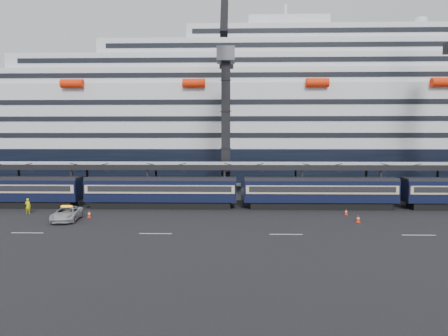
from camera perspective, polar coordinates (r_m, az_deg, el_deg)
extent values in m
plane|color=black|center=(45.10, 26.25, -7.43)|extent=(260.00, 260.00, 0.00)
cube|color=beige|center=(41.78, -26.28, -8.30)|extent=(3.00, 0.15, 0.02)
cube|color=beige|center=(37.80, -9.74, -9.21)|extent=(3.00, 0.15, 0.02)
cube|color=beige|center=(37.41, 8.86, -9.34)|extent=(3.00, 0.15, 0.02)
cube|color=beige|center=(40.72, 26.05, -8.61)|extent=(3.00, 0.15, 0.02)
cube|color=black|center=(58.56, -28.61, -4.50)|extent=(17.48, 2.40, 0.90)
cube|color=black|center=(58.34, -28.67, -2.75)|extent=(19.00, 2.80, 2.70)
cube|color=#C8B38D|center=(58.30, -28.68, -2.46)|extent=(18.62, 2.92, 1.05)
cube|color=black|center=(58.30, -28.68, -2.41)|extent=(17.86, 2.98, 0.70)
cube|color=black|center=(58.19, -28.71, -1.29)|extent=(19.00, 2.50, 0.35)
cube|color=black|center=(51.58, -8.91, -5.15)|extent=(17.48, 2.40, 0.90)
cube|color=black|center=(51.33, -8.93, -3.17)|extent=(19.00, 2.80, 2.70)
cube|color=#C8B38D|center=(51.29, -8.94, -2.84)|extent=(18.62, 2.92, 1.05)
cube|color=black|center=(51.28, -8.94, -2.78)|extent=(17.86, 2.98, 0.70)
cube|color=black|center=(51.16, -8.95, -1.50)|extent=(19.00, 2.50, 0.35)
cube|color=black|center=(51.88, 13.47, -5.16)|extent=(17.48, 2.40, 0.90)
cube|color=black|center=(51.63, 13.50, -3.19)|extent=(19.00, 2.80, 2.70)
cube|color=#C8B38D|center=(51.59, 13.51, -2.86)|extent=(18.62, 2.92, 1.05)
cube|color=black|center=(51.59, 13.51, -2.80)|extent=(17.86, 2.98, 0.70)
cube|color=black|center=(51.46, 13.53, -1.53)|extent=(19.00, 2.50, 0.35)
cube|color=#9D9FA5|center=(57.35, 20.56, 0.53)|extent=(130.00, 6.00, 0.25)
cube|color=black|center=(54.54, 21.58, 0.03)|extent=(130.00, 0.25, 0.70)
cube|color=black|center=(60.20, 19.62, 0.42)|extent=(130.00, 0.25, 0.70)
cube|color=black|center=(65.16, -27.21, -1.65)|extent=(0.25, 0.25, 5.40)
cube|color=black|center=(55.82, -20.93, -2.35)|extent=(0.25, 0.25, 5.40)
cube|color=black|center=(61.00, -18.93, -1.78)|extent=(0.25, 0.25, 5.40)
cube|color=black|center=(52.83, -10.84, -2.50)|extent=(0.25, 0.25, 5.40)
cube|color=black|center=(58.28, -9.67, -1.88)|extent=(0.25, 0.25, 5.40)
cube|color=black|center=(51.64, 0.08, -2.57)|extent=(0.25, 0.25, 5.40)
cube|color=black|center=(57.21, 0.21, -1.93)|extent=(0.25, 0.25, 5.40)
cube|color=black|center=(52.37, 11.09, -2.56)|extent=(0.25, 0.25, 5.40)
cube|color=black|center=(57.86, 10.17, -1.93)|extent=(0.25, 0.25, 5.40)
cube|color=black|center=(54.94, 21.44, -2.46)|extent=(0.25, 0.25, 5.40)
cube|color=black|center=(60.20, 19.62, -1.87)|extent=(0.25, 0.25, 5.40)
cube|color=black|center=(64.03, 28.16, -1.77)|extent=(0.25, 0.25, 5.40)
cube|color=black|center=(88.26, 13.72, 0.56)|extent=(200.00, 28.00, 7.00)
cube|color=silver|center=(88.22, 13.83, 6.74)|extent=(190.00, 26.88, 12.00)
cube|color=silver|center=(88.91, 13.91, 11.57)|extent=(160.00, 24.64, 3.00)
cube|color=black|center=(77.00, 15.94, 12.73)|extent=(153.60, 0.12, 0.90)
cube|color=silver|center=(89.36, 13.94, 13.47)|extent=(124.00, 21.84, 3.00)
cube|color=black|center=(78.85, 15.72, 14.74)|extent=(119.04, 0.12, 0.90)
cube|color=silver|center=(89.91, 13.98, 15.36)|extent=(90.00, 19.04, 3.00)
cube|color=black|center=(80.79, 15.51, 16.65)|extent=(86.40, 0.12, 0.90)
cube|color=silver|center=(90.55, 14.01, 17.22)|extent=(56.00, 16.24, 3.00)
cube|color=black|center=(82.83, 15.30, 18.47)|extent=(53.76, 0.12, 0.90)
cube|color=silver|center=(89.86, 8.76, 19.04)|extent=(16.00, 12.00, 2.50)
cylinder|color=silver|center=(97.39, 26.19, 17.79)|extent=(2.80, 2.80, 3.00)
cylinder|color=#FF2A08|center=(78.41, -20.87, 11.21)|extent=(4.00, 1.60, 1.60)
cylinder|color=#FF2A08|center=(73.12, -4.33, 12.00)|extent=(4.00, 1.60, 1.60)
cylinder|color=#FF2A08|center=(74.25, 13.19, 11.78)|extent=(4.00, 1.60, 1.60)
cylinder|color=#FF2A08|center=(81.53, 28.79, 10.69)|extent=(4.00, 1.60, 1.60)
cube|color=#53555B|center=(59.59, 0.26, -3.34)|extent=(4.50, 4.50, 2.00)
cube|color=black|center=(59.15, 0.26, 6.31)|extent=(1.30, 1.30, 18.00)
cube|color=#53555B|center=(60.38, 0.26, 15.84)|extent=(2.60, 3.20, 2.00)
cube|color=black|center=(62.85, 0.31, 15.37)|extent=(0.90, 5.04, 0.90)
cube|color=black|center=(65.29, 0.36, 14.76)|extent=(2.20, 1.60, 1.60)
imported|color=#A5A6AC|center=(46.17, -21.54, -6.10)|extent=(3.14, 5.61, 1.48)
imported|color=#D4D60B|center=(52.31, -26.22, -4.89)|extent=(0.67, 0.45, 1.81)
cube|color=#FF2A08|center=(47.21, -18.69, -6.70)|extent=(0.42, 0.42, 0.04)
cone|color=#FF2A08|center=(47.14, -18.70, -6.19)|extent=(0.35, 0.35, 0.80)
cylinder|color=white|center=(47.14, -18.70, -6.19)|extent=(0.30, 0.30, 0.13)
cube|color=#FF2A08|center=(44.54, 18.60, -7.33)|extent=(0.41, 0.41, 0.04)
cone|color=#FF2A08|center=(44.46, 18.62, -6.82)|extent=(0.34, 0.34, 0.78)
cylinder|color=white|center=(44.46, 18.62, -6.82)|extent=(0.29, 0.29, 0.13)
cube|color=#FF2A08|center=(48.52, 17.04, -6.38)|extent=(0.35, 0.35, 0.04)
cone|color=#FF2A08|center=(48.46, 17.05, -5.97)|extent=(0.30, 0.30, 0.67)
cylinder|color=white|center=(48.46, 17.05, -5.97)|extent=(0.25, 0.25, 0.11)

